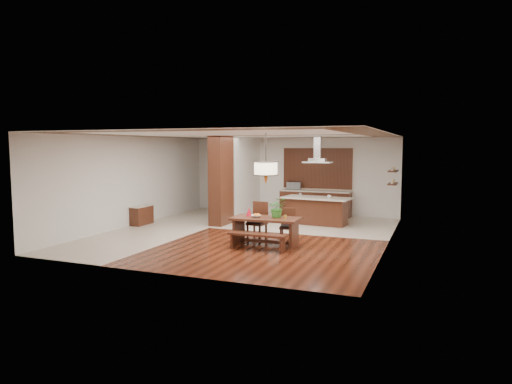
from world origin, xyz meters
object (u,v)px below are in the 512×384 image
at_px(dining_chair_left, 257,221).
at_px(range_hood, 318,149).
at_px(pendant_lantern, 266,159).
at_px(dining_bench, 257,242).
at_px(island_cup, 329,196).
at_px(dining_chair_right, 288,226).
at_px(hallway_console, 142,215).
at_px(kitchen_island, 317,210).
at_px(microwave, 294,186).
at_px(foliage_plant, 277,208).
at_px(dining_table, 266,225).
at_px(fruit_bowl, 256,216).

height_order(dining_chair_left, range_hood, range_hood).
bearing_deg(pendant_lantern, range_hood, 82.64).
distance_m(dining_bench, pendant_lantern, 2.13).
relative_size(pendant_lantern, island_cup, 10.92).
bearing_deg(dining_chair_right, hallway_console, 160.14).
height_order(dining_bench, dining_chair_right, dining_chair_right).
bearing_deg(kitchen_island, microwave, 132.29).
relative_size(foliage_plant, range_hood, 0.58).
relative_size(dining_table, dining_bench, 1.19).
height_order(range_hood, microwave, range_hood).
xyz_separation_m(foliage_plant, kitchen_island, (0.18, 3.49, -0.52)).
distance_m(dining_chair_right, microwave, 5.09).
xyz_separation_m(dining_table, island_cup, (0.89, 3.48, 0.42)).
distance_m(pendant_lantern, range_hood, 3.63).
bearing_deg(range_hood, fruit_bowl, -100.83).
height_order(foliage_plant, island_cup, foliage_plant).
height_order(dining_table, foliage_plant, foliage_plant).
height_order(dining_table, island_cup, island_cup).
distance_m(island_cup, microwave, 2.64).
height_order(hallway_console, fruit_bowl, fruit_bowl).
xyz_separation_m(hallway_console, dining_chair_left, (4.41, -0.90, 0.21)).
height_order(foliage_plant, microwave, foliage_plant).
bearing_deg(foliage_plant, hallway_console, 165.55).
height_order(dining_chair_right, range_hood, range_hood).
distance_m(kitchen_island, microwave, 2.36).
xyz_separation_m(dining_table, pendant_lantern, (-0.00, 0.00, 1.71)).
bearing_deg(microwave, fruit_bowl, -96.02).
bearing_deg(dining_chair_right, pendant_lantern, -138.19).
bearing_deg(island_cup, range_hood, 165.37).
distance_m(foliage_plant, microwave, 5.45).
xyz_separation_m(foliage_plant, island_cup, (0.61, 3.38, -0.03)).
bearing_deg(dining_table, pendant_lantern, 180.00).
bearing_deg(pendant_lantern, dining_chair_left, 130.86).
xyz_separation_m(hallway_console, kitchen_island, (5.33, 2.17, 0.15)).
relative_size(pendant_lantern, foliage_plant, 2.52).
height_order(dining_bench, fruit_bowl, fruit_bowl).
xyz_separation_m(foliage_plant, fruit_bowl, (-0.52, -0.18, -0.23)).
bearing_deg(range_hood, microwave, 126.62).
distance_m(dining_table, dining_chair_right, 0.69).
relative_size(kitchen_island, microwave, 4.40).
bearing_deg(dining_chair_right, island_cup, 70.46).
height_order(dining_chair_left, pendant_lantern, pendant_lantern).
bearing_deg(dining_bench, foliage_plant, 69.93).
distance_m(dining_bench, foliage_plant, 1.09).
bearing_deg(island_cup, microwave, 132.63).
height_order(dining_table, kitchen_island, kitchen_island).
relative_size(dining_bench, fruit_bowl, 5.77).
height_order(kitchen_island, microwave, microwave).
distance_m(dining_chair_left, pendant_lantern, 1.86).
bearing_deg(foliage_plant, dining_bench, -110.07).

